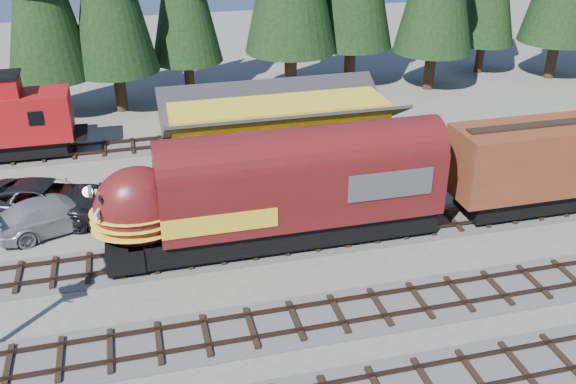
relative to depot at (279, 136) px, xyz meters
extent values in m
plane|color=#6B665B|center=(0.00, -10.50, -2.96)|extent=(120.00, 120.00, 0.00)
cube|color=#4C4947|center=(10.00, -6.50, -2.92)|extent=(68.00, 3.20, 0.08)
cube|color=#38281E|center=(10.00, -7.22, -2.71)|extent=(68.00, 0.08, 0.16)
cube|color=#38281E|center=(10.00, -5.78, -2.71)|extent=(68.00, 0.08, 0.16)
cube|color=#4C4947|center=(10.00, -12.50, -2.92)|extent=(68.00, 3.20, 0.08)
cube|color=#38281E|center=(10.00, -11.78, -2.71)|extent=(68.00, 0.08, 0.16)
cube|color=#4C4947|center=(-10.00, 7.50, -2.92)|extent=(32.00, 3.20, 0.08)
cube|color=#38281E|center=(-10.00, 6.78, -2.71)|extent=(32.00, 0.08, 0.16)
cube|color=#38281E|center=(-10.00, 8.22, -2.71)|extent=(32.00, 0.08, 0.16)
cube|color=yellow|center=(0.00, 0.00, -1.26)|extent=(12.00, 6.00, 3.40)
cube|color=yellow|center=(0.00, 0.00, 1.16)|extent=(11.88, 3.30, 1.44)
cube|color=white|center=(-6.04, -1.00, -0.76)|extent=(0.06, 2.40, 0.60)
cube|color=black|center=(-1.32, -6.50, -2.07)|extent=(14.61, 2.62, 1.13)
cube|color=#591414|center=(-0.50, -6.50, 0.03)|extent=(13.33, 3.08, 3.08)
ellipsoid|color=#591414|center=(-7.99, -6.50, -0.07)|extent=(3.90, 3.02, 3.79)
cube|color=#38383A|center=(3.29, -6.50, 0.39)|extent=(4.10, 3.14, 1.33)
sphere|color=white|center=(-10.02, -6.50, 0.96)|extent=(0.45, 0.45, 0.45)
cube|color=black|center=(14.68, -6.50, -2.12)|extent=(12.92, 2.46, 1.03)
imported|color=black|center=(-12.50, -0.96, -1.97)|extent=(7.85, 5.46, 1.99)
imported|color=#9A9CA1|center=(-12.11, -2.24, -2.08)|extent=(6.54, 4.47, 1.76)
camera|label=1|loc=(-7.80, -32.27, 13.36)|focal=40.00mm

